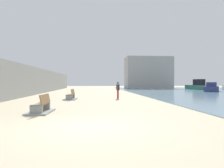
{
  "coord_description": "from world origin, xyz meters",
  "views": [
    {
      "loc": [
        0.24,
        -7.36,
        1.62
      ],
      "look_at": [
        2.48,
        17.34,
        1.39
      ],
      "focal_mm": 32.71,
      "sensor_mm": 36.0,
      "label": 1
    }
  ],
  "objects_px": {
    "bench_near": "(41,108)",
    "boat_far_right": "(212,88)",
    "person_walking": "(118,89)",
    "boat_mid_bay": "(197,86)",
    "bench_far": "(71,97)"
  },
  "relations": [
    {
      "from": "bench_near",
      "to": "boat_far_right",
      "type": "relative_size",
      "value": 0.33
    },
    {
      "from": "bench_near",
      "to": "person_walking",
      "type": "distance_m",
      "value": 10.3
    },
    {
      "from": "boat_mid_bay",
      "to": "boat_far_right",
      "type": "bearing_deg",
      "value": -102.49
    },
    {
      "from": "bench_near",
      "to": "boat_far_right",
      "type": "height_order",
      "value": "boat_far_right"
    },
    {
      "from": "boat_mid_bay",
      "to": "person_walking",
      "type": "bearing_deg",
      "value": -131.93
    },
    {
      "from": "person_walking",
      "to": "boat_far_right",
      "type": "distance_m",
      "value": 22.26
    },
    {
      "from": "person_walking",
      "to": "bench_far",
      "type": "bearing_deg",
      "value": -171.45
    },
    {
      "from": "boat_mid_bay",
      "to": "boat_far_right",
      "type": "relative_size",
      "value": 1.01
    },
    {
      "from": "boat_far_right",
      "to": "person_walking",
      "type": "bearing_deg",
      "value": -143.21
    },
    {
      "from": "bench_far",
      "to": "person_walking",
      "type": "height_order",
      "value": "person_walking"
    },
    {
      "from": "bench_far",
      "to": "boat_mid_bay",
      "type": "xyz_separation_m",
      "value": [
        24.26,
        22.65,
        0.6
      ]
    },
    {
      "from": "person_walking",
      "to": "boat_mid_bay",
      "type": "bearing_deg",
      "value": 48.07
    },
    {
      "from": "bench_far",
      "to": "person_walking",
      "type": "relative_size",
      "value": 1.3
    },
    {
      "from": "boat_far_right",
      "to": "boat_mid_bay",
      "type": "bearing_deg",
      "value": 77.51
    },
    {
      "from": "bench_near",
      "to": "boat_far_right",
      "type": "xyz_separation_m",
      "value": [
        22.98,
        22.22,
        0.4
      ]
    }
  ]
}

